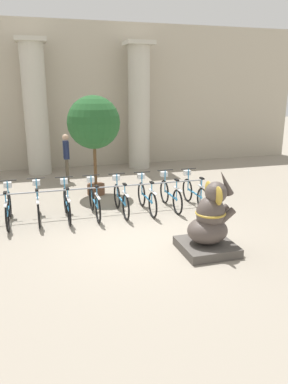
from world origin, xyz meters
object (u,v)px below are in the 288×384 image
elephant_statue (209,225)px  bicycle_4 (94,201)px  bicycle_8 (194,192)px  potted_tree (94,124)px  bicycle_5 (121,199)px  bicycle_6 (147,197)px  bicycle_7 (170,194)px  person_pedestrian (66,153)px  bicycle_1 (8,208)px  bicycle_2 (38,205)px  bicycle_3 (67,203)px

elephant_statue → bicycle_4: bearing=123.7°
bicycle_8 → potted_tree: 3.79m
bicycle_5 → elephant_statue: bearing=-67.3°
bicycle_6 → potted_tree: (-1.09, 2.12, 1.86)m
bicycle_4 → bicycle_5: 0.74m
bicycle_7 → person_pedestrian: size_ratio=1.02×
bicycle_7 → bicycle_8: 0.74m
bicycle_1 → bicycle_5: 2.95m
bicycle_5 → bicycle_6: size_ratio=1.00×
bicycle_2 → elephant_statue: size_ratio=1.01×
bicycle_3 → bicycle_4: (0.74, 0.00, 0.00)m
bicycle_7 → potted_tree: potted_tree is taller
bicycle_5 → person_pedestrian: person_pedestrian is taller
potted_tree → bicycle_8: bearing=-39.0°
bicycle_4 → bicycle_5: same height
bicycle_3 → bicycle_8: 3.68m
bicycle_5 → bicycle_7: 1.47m
bicycle_4 → person_pedestrian: bearing=95.0°
bicycle_3 → bicycle_5: 1.47m
bicycle_3 → bicycle_8: same height
bicycle_3 → bicycle_6: size_ratio=1.00×
bicycle_2 → potted_tree: potted_tree is taller
bicycle_4 → potted_tree: size_ratio=0.57×
bicycle_1 → person_pedestrian: person_pedestrian is taller
bicycle_4 → elephant_statue: size_ratio=1.01×
bicycle_1 → potted_tree: (2.59, 2.08, 1.86)m
bicycle_2 → bicycle_3: bearing=-4.8°
bicycle_3 → elephant_statue: bearing=-47.5°
bicycle_3 → person_pedestrian: 4.15m
bicycle_8 → person_pedestrian: person_pedestrian is taller
bicycle_2 → bicycle_6: same height
bicycle_1 → potted_tree: 3.81m
bicycle_6 → bicycle_7: bearing=5.4°
bicycle_4 → bicycle_7: same height
bicycle_1 → bicycle_5: (2.95, -0.02, 0.00)m
bicycle_5 → elephant_statue: (1.24, -2.96, 0.18)m
person_pedestrian → bicycle_3: bearing=-95.3°
bicycle_4 → bicycle_5: size_ratio=1.00×
bicycle_4 → bicycle_8: bearing=0.5°
bicycle_7 → bicycle_8: size_ratio=1.00×
bicycle_7 → potted_tree: 3.32m
bicycle_1 → potted_tree: bearing=38.8°
bicycle_8 → person_pedestrian: (-3.30, 4.05, 0.65)m
bicycle_3 → bicycle_7: size_ratio=1.00×
bicycle_4 → elephant_statue: (1.98, -2.96, 0.18)m
bicycle_4 → person_pedestrian: size_ratio=1.02×
bicycle_6 → bicycle_2: bearing=178.5°
bicycle_3 → bicycle_7: 2.95m
bicycle_1 → bicycle_7: 4.42m
bicycle_6 → bicycle_1: bearing=179.4°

